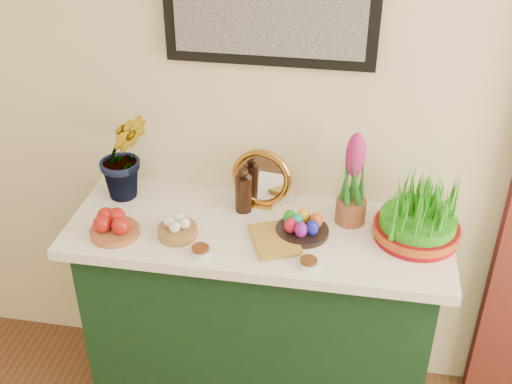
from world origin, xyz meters
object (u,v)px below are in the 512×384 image
(book, at_px, (253,242))
(wheatgrass_sabzeh, at_px, (419,212))
(mirror, at_px, (261,179))
(sideboard, at_px, (258,320))
(hyacinth_green, at_px, (123,142))

(book, relative_size, wheatgrass_sabzeh, 0.66)
(mirror, distance_m, book, 0.29)
(sideboard, relative_size, book, 6.35)
(hyacinth_green, relative_size, wheatgrass_sabzeh, 1.54)
(hyacinth_green, xyz_separation_m, mirror, (0.53, 0.03, -0.13))
(sideboard, distance_m, hyacinth_green, 0.90)
(mirror, bearing_deg, wheatgrass_sabzeh, -12.13)
(sideboard, distance_m, mirror, 0.60)
(mirror, height_order, wheatgrass_sabzeh, wheatgrass_sabzeh)
(book, bearing_deg, wheatgrass_sabzeh, -8.17)
(hyacinth_green, xyz_separation_m, wheatgrass_sabzeh, (1.11, -0.10, -0.13))
(mirror, distance_m, wheatgrass_sabzeh, 0.59)
(mirror, bearing_deg, sideboard, -84.61)
(hyacinth_green, height_order, mirror, hyacinth_green)
(book, xyz_separation_m, wheatgrass_sabzeh, (0.56, 0.14, 0.10))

